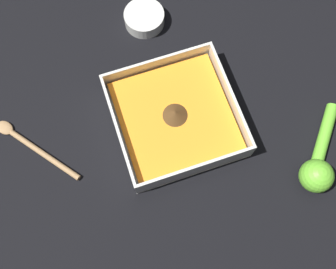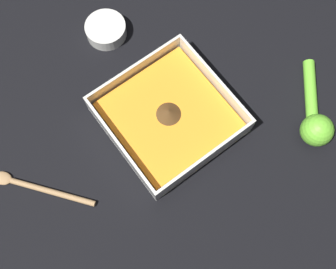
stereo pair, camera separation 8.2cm
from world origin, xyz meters
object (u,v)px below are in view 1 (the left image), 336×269
Objects in this scene: square_dish at (175,118)px; lemon_squeezer at (318,166)px; wooden_spoon at (33,147)px; spice_bowl at (144,18)px.

lemon_squeezer reaches higher than square_dish.
lemon_squeezer is 0.93× the size of wooden_spoon.
square_dish is 1.35× the size of wooden_spoon.
spice_bowl is at bearing -93.17° from wooden_spoon.
wooden_spoon is (-0.22, 0.32, -0.01)m from spice_bowl.
square_dish is at bearing 176.97° from spice_bowl.
square_dish is 0.31m from wooden_spoon.
lemon_squeezer reaches higher than spice_bowl.
wooden_spoon is (0.04, 0.31, -0.01)m from square_dish.
square_dish is 1.46× the size of lemon_squeezer.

